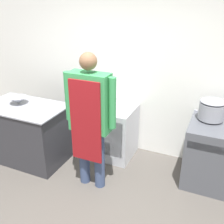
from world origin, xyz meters
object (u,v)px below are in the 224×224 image
stove (220,156)px  mixing_bowl (18,100)px  person_cook (90,115)px  stock_pot (212,109)px  fridge_unit (114,132)px

stove → mixing_bowl: mixing_bowl is taller
person_cook → stock_pot: bearing=31.9°
stove → mixing_bowl: bearing=-170.2°
stove → mixing_bowl: size_ratio=3.20×
mixing_bowl → person_cook: bearing=-9.2°
stove → mixing_bowl: (-2.93, -0.51, 0.52)m
fridge_unit → mixing_bowl: size_ratio=2.97×
fridge_unit → person_cook: 1.03m
stock_pot → person_cook: bearing=-148.1°
stock_pot → fridge_unit: bearing=-178.0°
stove → person_cook: bearing=-155.2°
stove → fridge_unit: bearing=177.1°
fridge_unit → stock_pot: 1.53m
person_cook → stock_pot: (1.37, 0.85, -0.02)m
fridge_unit → mixing_bowl: mixing_bowl is taller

